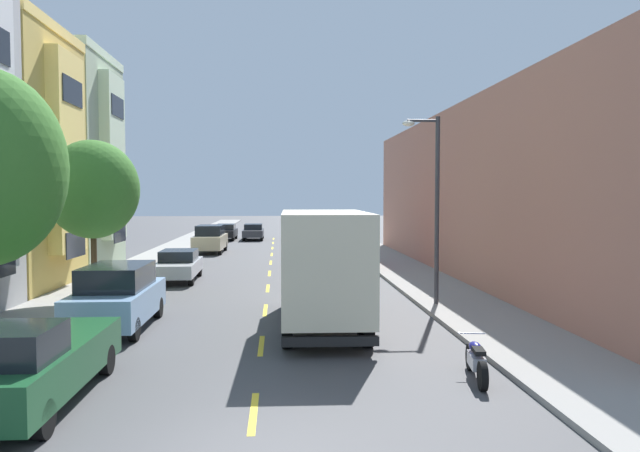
{
  "coord_description": "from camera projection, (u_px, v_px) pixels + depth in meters",
  "views": [
    {
      "loc": [
        0.47,
        -9.02,
        4.01
      ],
      "look_at": [
        2.69,
        23.27,
        2.37
      ],
      "focal_mm": 33.95,
      "sensor_mm": 36.0,
      "label": 1
    }
  ],
  "objects": [
    {
      "name": "street_lamp",
      "position": [
        433.0,
        196.0,
        21.44
      ],
      "size": [
        1.35,
        0.28,
        6.65
      ],
      "color": "#38383D",
      "rests_on": "sidewalk_right"
    },
    {
      "name": "parked_sedan_silver",
      "position": [
        178.0,
        265.0,
        28.39
      ],
      "size": [
        1.86,
        4.52,
        1.43
      ],
      "color": "#B2B5BA",
      "rests_on": "ground_plane"
    },
    {
      "name": "parked_suv_white",
      "position": [
        327.0,
        232.0,
        49.66
      ],
      "size": [
        1.95,
        4.8,
        1.93
      ],
      "color": "silver",
      "rests_on": "ground_plane"
    },
    {
      "name": "moving_charcoal_sedan",
      "position": [
        253.0,
        232.0,
        54.59
      ],
      "size": [
        1.8,
        4.5,
        1.43
      ],
      "color": "#333338",
      "rests_on": "ground_plane"
    },
    {
      "name": "parked_motorcycle",
      "position": [
        476.0,
        361.0,
        13.13
      ],
      "size": [
        0.62,
        2.05,
        0.9
      ],
      "color": "black",
      "rests_on": "ground_plane"
    },
    {
      "name": "sidewalk_right",
      "position": [
        386.0,
        259.0,
        37.53
      ],
      "size": [
        3.2,
        120.0,
        0.14
      ],
      "primitive_type": "cube",
      "color": "gray",
      "rests_on": "ground_plane"
    },
    {
      "name": "parked_sedan_black",
      "position": [
        226.0,
        232.0,
        54.39
      ],
      "size": [
        1.89,
        4.54,
        1.43
      ],
      "color": "black",
      "rests_on": "ground_plane"
    },
    {
      "name": "delivery_box_truck",
      "position": [
        323.0,
        263.0,
        18.16
      ],
      "size": [
        2.53,
        7.58,
        3.54
      ],
      "color": "beige",
      "rests_on": "ground_plane"
    },
    {
      "name": "parked_pickup_forest",
      "position": [
        28.0,
        363.0,
        11.46
      ],
      "size": [
        2.04,
        5.31,
        1.73
      ],
      "color": "#194C28",
      "rests_on": "ground_plane"
    },
    {
      "name": "street_tree_second",
      "position": [
        93.0,
        190.0,
        22.38
      ],
      "size": [
        3.39,
        3.39,
        5.92
      ],
      "color": "#47331E",
      "rests_on": "sidewalk_left"
    },
    {
      "name": "parked_suv_sky",
      "position": [
        118.0,
        296.0,
        18.13
      ],
      "size": [
        1.97,
        4.81,
        1.93
      ],
      "color": "#7A9EC6",
      "rests_on": "ground_plane"
    },
    {
      "name": "parked_hatchback_teal",
      "position": [
        321.0,
        231.0,
        55.66
      ],
      "size": [
        1.77,
        4.01,
        1.5
      ],
      "color": "#195B60",
      "rests_on": "ground_plane"
    },
    {
      "name": "parked_suv_champagne",
      "position": [
        210.0,
        239.0,
        42.26
      ],
      "size": [
        2.06,
        4.84,
        1.93
      ],
      "color": "tan",
      "rests_on": "ground_plane"
    },
    {
      "name": "lane_centerline_dashes",
      "position": [
        270.0,
        268.0,
        33.56
      ],
      "size": [
        0.14,
        47.2,
        0.01
      ],
      "color": "yellow",
      "rests_on": "ground_plane"
    },
    {
      "name": "parked_pickup_red",
      "position": [
        347.0,
        252.0,
        33.79
      ],
      "size": [
        2.03,
        5.31,
        1.73
      ],
      "color": "#AD1E1E",
      "rests_on": "ground_plane"
    },
    {
      "name": "ground_plane",
      "position": [
        271.0,
        257.0,
        39.04
      ],
      "size": [
        160.0,
        160.0,
        0.0
      ],
      "primitive_type": "plane",
      "color": "#424244"
    },
    {
      "name": "apartment_block_opposite",
      "position": [
        547.0,
        193.0,
        29.81
      ],
      "size": [
        10.0,
        36.0,
        8.23
      ],
      "primitive_type": "cube",
      "color": "#B27560",
      "rests_on": "ground_plane"
    },
    {
      "name": "sidewalk_left",
      "position": [
        153.0,
        261.0,
        36.56
      ],
      "size": [
        3.2,
        120.0,
        0.14
      ],
      "primitive_type": "cube",
      "color": "gray",
      "rests_on": "ground_plane"
    }
  ]
}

